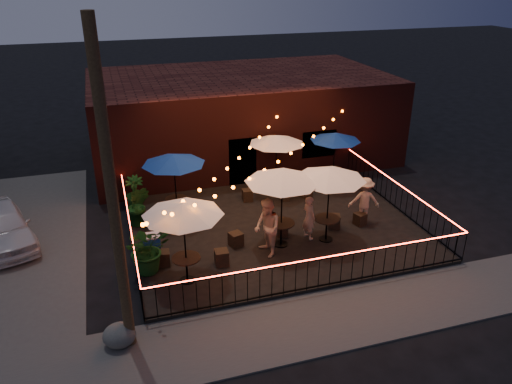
# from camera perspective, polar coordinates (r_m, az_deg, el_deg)

# --- Properties ---
(ground) EXTENTS (110.00, 110.00, 0.00)m
(ground) POSITION_cam_1_polar(r_m,az_deg,el_deg) (16.57, 4.26, -7.49)
(ground) COLOR black
(ground) RESTS_ON ground
(patio) EXTENTS (10.00, 8.00, 0.15)m
(patio) POSITION_cam_1_polar(r_m,az_deg,el_deg) (18.14, 1.98, -4.11)
(patio) COLOR black
(patio) RESTS_ON ground
(sidewalk) EXTENTS (18.00, 2.50, 0.05)m
(sidewalk) POSITION_cam_1_polar(r_m,az_deg,el_deg) (14.14, 9.16, -14.03)
(sidewalk) COLOR #474441
(sidewalk) RESTS_ON ground
(brick_building) EXTENTS (14.00, 8.00, 4.00)m
(brick_building) POSITION_cam_1_polar(r_m,az_deg,el_deg) (24.79, -1.84, 8.69)
(brick_building) COLOR black
(brick_building) RESTS_ON ground
(utility_pole) EXTENTS (0.26, 0.26, 8.00)m
(utility_pole) POSITION_cam_1_polar(r_m,az_deg,el_deg) (11.45, -16.06, -1.10)
(utility_pole) COLOR #342615
(utility_pole) RESTS_ON ground
(fence_front) EXTENTS (10.00, 0.04, 1.04)m
(fence_front) POSITION_cam_1_polar(r_m,az_deg,el_deg) (14.67, 7.19, -9.22)
(fence_front) COLOR black
(fence_front) RESTS_ON patio
(fence_left) EXTENTS (0.04, 8.00, 1.04)m
(fence_left) POSITION_cam_1_polar(r_m,az_deg,el_deg) (17.06, -14.12, -4.64)
(fence_left) COLOR black
(fence_left) RESTS_ON patio
(fence_right) EXTENTS (0.04, 8.00, 1.04)m
(fence_right) POSITION_cam_1_polar(r_m,az_deg,el_deg) (19.94, 15.72, -0.42)
(fence_right) COLOR black
(fence_right) RESTS_ON patio
(festoon_lights) EXTENTS (10.02, 8.72, 1.32)m
(festoon_lights) POSITION_cam_1_polar(r_m,az_deg,el_deg) (16.55, -0.86, 2.36)
(festoon_lights) COLOR #E14F05
(festoon_lights) RESTS_ON ground
(cafe_table_0) EXTENTS (2.86, 2.86, 2.58)m
(cafe_table_0) POSITION_cam_1_polar(r_m,az_deg,el_deg) (14.12, -8.37, -2.07)
(cafe_table_0) COLOR black
(cafe_table_0) RESTS_ON patio
(cafe_table_1) EXTENTS (2.38, 2.38, 2.52)m
(cafe_table_1) POSITION_cam_1_polar(r_m,az_deg,el_deg) (17.97, -9.41, 3.61)
(cafe_table_1) COLOR black
(cafe_table_1) RESTS_ON patio
(cafe_table_2) EXTENTS (3.21, 3.21, 2.70)m
(cafe_table_2) POSITION_cam_1_polar(r_m,az_deg,el_deg) (15.87, 3.03, 1.67)
(cafe_table_2) COLOR black
(cafe_table_2) RESTS_ON patio
(cafe_table_3) EXTENTS (2.25, 2.25, 2.47)m
(cafe_table_3) POSITION_cam_1_polar(r_m,az_deg,el_deg) (19.96, 2.35, 5.93)
(cafe_table_3) COLOR black
(cafe_table_3) RESTS_ON patio
(cafe_table_4) EXTENTS (2.90, 2.90, 2.64)m
(cafe_table_4) POSITION_cam_1_polar(r_m,az_deg,el_deg) (16.36, 8.45, 1.95)
(cafe_table_4) COLOR black
(cafe_table_4) RESTS_ON patio
(cafe_table_5) EXTENTS (2.52, 2.52, 2.32)m
(cafe_table_5) POSITION_cam_1_polar(r_m,az_deg,el_deg) (20.98, 9.08, 6.18)
(cafe_table_5) COLOR black
(cafe_table_5) RESTS_ON patio
(bistro_chair_0) EXTENTS (0.43, 0.43, 0.46)m
(bistro_chair_0) POSITION_cam_1_polar(r_m,az_deg,el_deg) (16.05, -10.53, -7.42)
(bistro_chair_0) COLOR black
(bistro_chair_0) RESTS_ON patio
(bistro_chair_1) EXTENTS (0.44, 0.44, 0.49)m
(bistro_chair_1) POSITION_cam_1_polar(r_m,az_deg,el_deg) (15.82, -3.95, -7.48)
(bistro_chair_1) COLOR black
(bistro_chair_1) RESTS_ON patio
(bistro_chair_2) EXTENTS (0.56, 0.56, 0.51)m
(bistro_chair_2) POSITION_cam_1_polar(r_m,az_deg,el_deg) (18.46, -11.79, -2.96)
(bistro_chair_2) COLOR black
(bistro_chair_2) RESTS_ON patio
(bistro_chair_3) EXTENTS (0.48, 0.48, 0.44)m
(bistro_chair_3) POSITION_cam_1_polar(r_m,az_deg,el_deg) (18.60, -8.11, -2.58)
(bistro_chair_3) COLOR black
(bistro_chair_3) RESTS_ON patio
(bistro_chair_4) EXTENTS (0.51, 0.51, 0.48)m
(bistro_chair_4) POSITION_cam_1_polar(r_m,az_deg,el_deg) (16.79, -2.32, -5.42)
(bistro_chair_4) COLOR black
(bistro_chair_4) RESTS_ON patio
(bistro_chair_5) EXTENTS (0.48, 0.48, 0.44)m
(bistro_chair_5) POSITION_cam_1_polar(r_m,az_deg,el_deg) (17.42, 3.08, -4.33)
(bistro_chair_5) COLOR black
(bistro_chair_5) RESTS_ON patio
(bistro_chair_6) EXTENTS (0.42, 0.42, 0.46)m
(bistro_chair_6) POSITION_cam_1_polar(r_m,az_deg,el_deg) (19.93, -0.99, -0.35)
(bistro_chair_6) COLOR black
(bistro_chair_6) RESTS_ON patio
(bistro_chair_7) EXTENTS (0.45, 0.45, 0.43)m
(bistro_chair_7) POSITION_cam_1_polar(r_m,az_deg,el_deg) (20.01, 3.37, -0.34)
(bistro_chair_7) COLOR black
(bistro_chair_7) RESTS_ON patio
(bistro_chair_8) EXTENTS (0.54, 0.54, 0.49)m
(bistro_chair_8) POSITION_cam_1_polar(r_m,az_deg,el_deg) (18.12, 8.91, -3.32)
(bistro_chair_8) COLOR black
(bistro_chair_8) RESTS_ON patio
(bistro_chair_9) EXTENTS (0.46, 0.46, 0.44)m
(bistro_chair_9) POSITION_cam_1_polar(r_m,az_deg,el_deg) (18.49, 11.80, -3.04)
(bistro_chair_9) COLOR black
(bistro_chair_9) RESTS_ON patio
(bistro_chair_10) EXTENTS (0.57, 0.57, 0.52)m
(bistro_chair_10) POSITION_cam_1_polar(r_m,az_deg,el_deg) (20.37, 5.68, 0.19)
(bistro_chair_10) COLOR black
(bistro_chair_10) RESTS_ON patio
(bistro_chair_11) EXTENTS (0.44, 0.44, 0.41)m
(bistro_chair_11) POSITION_cam_1_polar(r_m,az_deg,el_deg) (21.41, 8.80, 1.10)
(bistro_chair_11) COLOR black
(bistro_chair_11) RESTS_ON patio
(patron_a) EXTENTS (0.52, 0.65, 1.56)m
(patron_a) POSITION_cam_1_polar(r_m,az_deg,el_deg) (17.08, 6.09, -2.92)
(patron_a) COLOR tan
(patron_a) RESTS_ON patio
(patron_b) EXTENTS (0.84, 1.03, 1.95)m
(patron_b) POSITION_cam_1_polar(r_m,az_deg,el_deg) (15.94, 1.29, -4.13)
(patron_b) COLOR tan
(patron_b) RESTS_ON patio
(patron_c) EXTENTS (1.26, 0.96, 1.72)m
(patron_c) POSITION_cam_1_polar(r_m,az_deg,el_deg) (18.47, 12.28, -0.90)
(patron_c) COLOR tan
(patron_c) RESTS_ON patio
(potted_shrub_a) EXTENTS (1.64, 1.50, 1.55)m
(potted_shrub_a) POSITION_cam_1_polar(r_m,az_deg,el_deg) (15.57, -12.31, -6.34)
(potted_shrub_a) COLOR #113612
(potted_shrub_a) RESTS_ON patio
(potted_shrub_b) EXTENTS (1.02, 0.92, 1.54)m
(potted_shrub_b) POSITION_cam_1_polar(r_m,az_deg,el_deg) (18.33, -13.33, -1.52)
(potted_shrub_b) COLOR #173F0F
(potted_shrub_b) RESTS_ON patio
(potted_shrub_c) EXTENTS (0.73, 0.73, 1.25)m
(potted_shrub_c) POSITION_cam_1_polar(r_m,az_deg,el_deg) (19.81, -13.69, 0.01)
(potted_shrub_c) COLOR #103B13
(potted_shrub_c) RESTS_ON patio
(cooler) EXTENTS (0.64, 0.47, 0.83)m
(cooler) POSITION_cam_1_polar(r_m,az_deg,el_deg) (16.36, -11.94, -6.11)
(cooler) COLOR #1846A9
(cooler) RESTS_ON patio
(boulder) EXTENTS (0.96, 0.85, 0.67)m
(boulder) POSITION_cam_1_polar(r_m,az_deg,el_deg) (13.40, -15.35, -15.51)
(boulder) COLOR #4B4C46
(boulder) RESTS_ON ground
(car_white) EXTENTS (2.76, 4.28, 1.36)m
(car_white) POSITION_cam_1_polar(r_m,az_deg,el_deg) (19.02, -26.93, -3.51)
(car_white) COLOR white
(car_white) RESTS_ON ground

